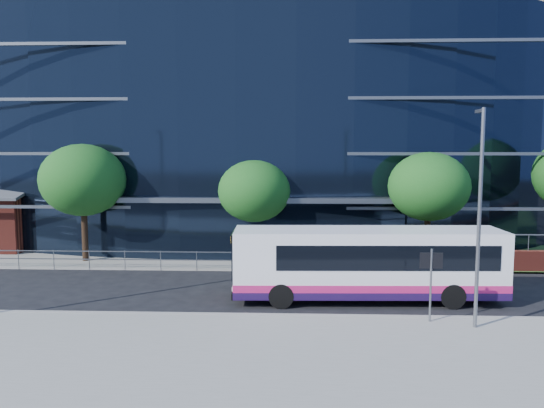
{
  "coord_description": "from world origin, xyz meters",
  "views": [
    {
      "loc": [
        -0.73,
        -21.42,
        6.71
      ],
      "look_at": [
        -1.89,
        8.0,
        3.61
      ],
      "focal_mm": 35.0,
      "sensor_mm": 36.0,
      "label": 1
    }
  ],
  "objects_px": {
    "tree_far_a": "(83,180)",
    "tree_far_c": "(429,187)",
    "tree_far_b": "(254,191)",
    "city_bus": "(370,263)",
    "street_sign": "(431,270)",
    "tree_dist_e": "(510,168)",
    "streetlight_east": "(479,212)"
  },
  "relations": [
    {
      "from": "tree_far_b",
      "to": "city_bus",
      "type": "height_order",
      "value": "tree_far_b"
    },
    {
      "from": "street_sign",
      "to": "tree_far_c",
      "type": "height_order",
      "value": "tree_far_c"
    },
    {
      "from": "tree_far_c",
      "to": "tree_dist_e",
      "type": "distance_m",
      "value": 35.36
    },
    {
      "from": "streetlight_east",
      "to": "city_bus",
      "type": "relative_size",
      "value": 0.68
    },
    {
      "from": "tree_far_c",
      "to": "streetlight_east",
      "type": "relative_size",
      "value": 0.81
    },
    {
      "from": "street_sign",
      "to": "tree_far_c",
      "type": "bearing_deg",
      "value": 76.71
    },
    {
      "from": "tree_far_b",
      "to": "tree_dist_e",
      "type": "bearing_deg",
      "value": 48.48
    },
    {
      "from": "tree_dist_e",
      "to": "city_bus",
      "type": "relative_size",
      "value": 0.55
    },
    {
      "from": "street_sign",
      "to": "tree_far_b",
      "type": "height_order",
      "value": "tree_far_b"
    },
    {
      "from": "tree_far_a",
      "to": "tree_far_b",
      "type": "relative_size",
      "value": 1.15
    },
    {
      "from": "tree_far_b",
      "to": "tree_dist_e",
      "type": "relative_size",
      "value": 0.93
    },
    {
      "from": "tree_far_b",
      "to": "tree_far_c",
      "type": "bearing_deg",
      "value": -2.86
    },
    {
      "from": "tree_far_b",
      "to": "tree_far_a",
      "type": "bearing_deg",
      "value": -177.14
    },
    {
      "from": "tree_dist_e",
      "to": "city_bus",
      "type": "bearing_deg",
      "value": -119.08
    },
    {
      "from": "tree_far_a",
      "to": "tree_dist_e",
      "type": "xyz_separation_m",
      "value": [
        37.0,
        31.0,
        -0.33
      ]
    },
    {
      "from": "tree_far_a",
      "to": "streetlight_east",
      "type": "height_order",
      "value": "streetlight_east"
    },
    {
      "from": "tree_dist_e",
      "to": "streetlight_east",
      "type": "distance_m",
      "value": 45.85
    },
    {
      "from": "tree_far_a",
      "to": "streetlight_east",
      "type": "distance_m",
      "value": 22.05
    },
    {
      "from": "tree_far_b",
      "to": "city_bus",
      "type": "xyz_separation_m",
      "value": [
        5.67,
        -7.86,
        -2.52
      ]
    },
    {
      "from": "tree_far_b",
      "to": "tree_far_c",
      "type": "height_order",
      "value": "tree_far_c"
    },
    {
      "from": "street_sign",
      "to": "tree_dist_e",
      "type": "xyz_separation_m",
      "value": [
        19.5,
        41.59,
        2.39
      ]
    },
    {
      "from": "tree_far_b",
      "to": "street_sign",
      "type": "bearing_deg",
      "value": -55.92
    },
    {
      "from": "tree_far_a",
      "to": "city_bus",
      "type": "xyz_separation_m",
      "value": [
        15.67,
        -7.36,
        -3.18
      ]
    },
    {
      "from": "tree_far_c",
      "to": "city_bus",
      "type": "height_order",
      "value": "tree_far_c"
    },
    {
      "from": "street_sign",
      "to": "tree_far_b",
      "type": "relative_size",
      "value": 0.46
    },
    {
      "from": "tree_dist_e",
      "to": "street_sign",
      "type": "bearing_deg",
      "value": -115.12
    },
    {
      "from": "tree_dist_e",
      "to": "city_bus",
      "type": "height_order",
      "value": "tree_dist_e"
    },
    {
      "from": "street_sign",
      "to": "tree_far_a",
      "type": "xyz_separation_m",
      "value": [
        -17.5,
        10.59,
        2.71
      ]
    },
    {
      "from": "tree_far_a",
      "to": "tree_dist_e",
      "type": "bearing_deg",
      "value": 39.96
    },
    {
      "from": "tree_far_c",
      "to": "tree_far_b",
      "type": "bearing_deg",
      "value": 177.14
    },
    {
      "from": "tree_far_a",
      "to": "tree_far_c",
      "type": "distance_m",
      "value": 20.0
    },
    {
      "from": "tree_far_b",
      "to": "city_bus",
      "type": "distance_m",
      "value": 10.01
    }
  ]
}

